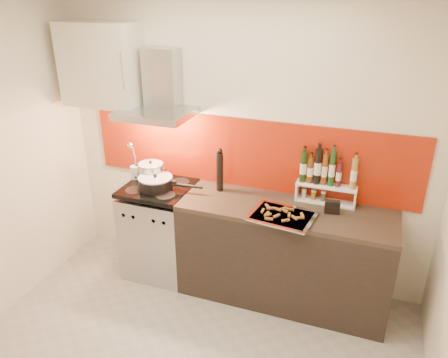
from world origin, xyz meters
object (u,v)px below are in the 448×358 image
at_px(range_stove, 161,230).
at_px(baking_tray, 282,216).
at_px(counter, 284,253).
at_px(stock_pot, 151,172).
at_px(pepper_mill, 220,170).
at_px(saute_pan, 156,183).

height_order(range_stove, baking_tray, baking_tray).
height_order(counter, stock_pot, stock_pot).
xyz_separation_m(counter, pepper_mill, (-0.64, 0.13, 0.64)).
distance_m(saute_pan, baking_tray, 1.20).
distance_m(saute_pan, pepper_mill, 0.59).
relative_size(pepper_mill, baking_tray, 0.74).
height_order(pepper_mill, baking_tray, pepper_mill).
relative_size(stock_pot, baking_tray, 0.43).
distance_m(range_stove, counter, 1.20).
xyz_separation_m(range_stove, saute_pan, (0.01, -0.04, 0.52)).
bearing_deg(counter, range_stove, -179.77).
bearing_deg(stock_pot, range_stove, -39.64).
bearing_deg(counter, baking_tray, -89.92).
distance_m(counter, stock_pot, 1.42).
xyz_separation_m(range_stove, counter, (1.20, 0.00, 0.01)).
distance_m(stock_pot, baking_tray, 1.34).
bearing_deg(baking_tray, saute_pan, 173.83).
height_order(range_stove, counter, range_stove).
bearing_deg(baking_tray, pepper_mill, 154.73).
relative_size(range_stove, saute_pan, 1.52).
bearing_deg(pepper_mill, saute_pan, -162.32).
xyz_separation_m(counter, saute_pan, (-1.19, -0.05, 0.51)).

